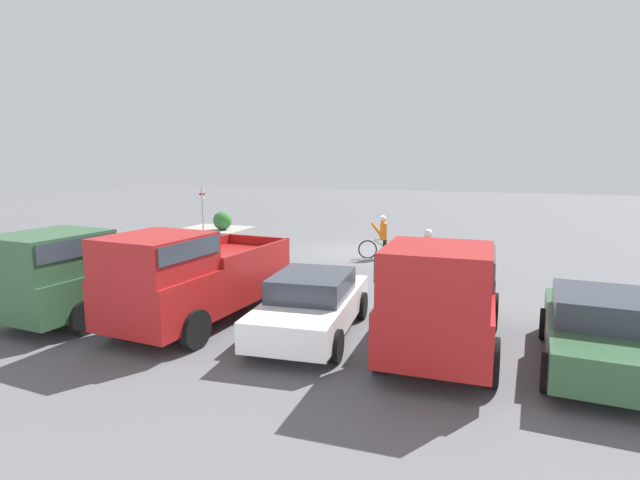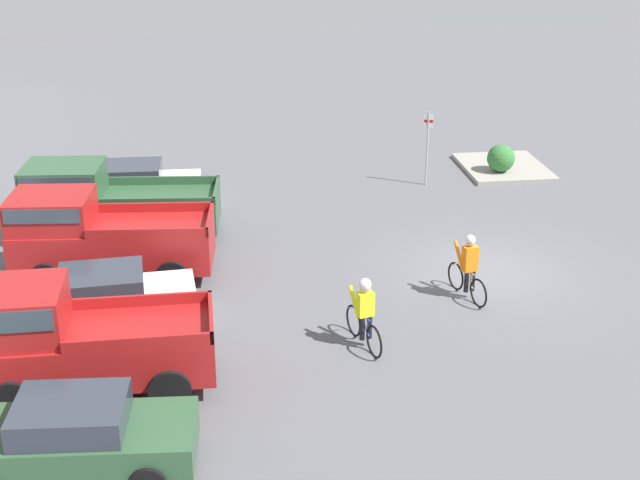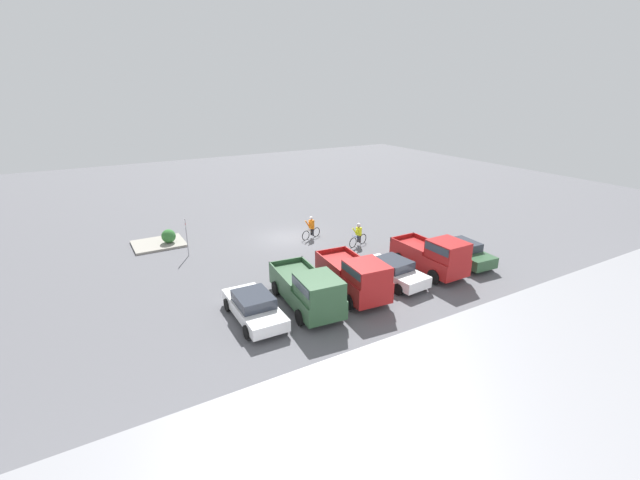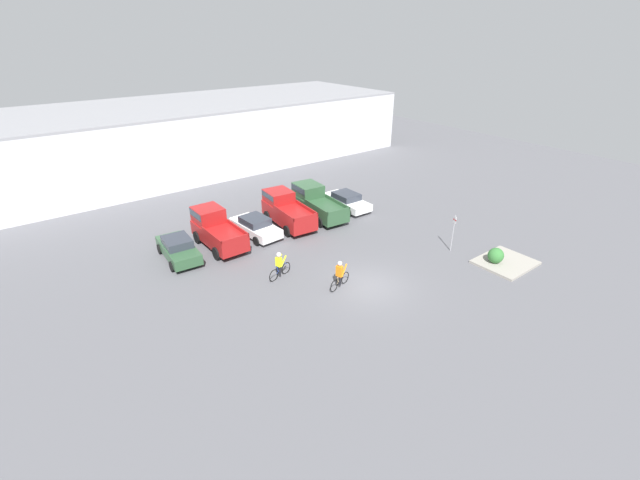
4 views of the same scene
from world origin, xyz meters
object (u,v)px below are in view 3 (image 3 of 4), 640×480
sedan_1 (393,271)px  pickup_truck_2 (309,289)px  cyclist_0 (311,227)px  pickup_truck_1 (355,276)px  pickup_truck_0 (434,255)px  fire_lane_sign (186,234)px  sedan_0 (462,252)px  shrub (169,236)px  cyclist_1 (358,234)px  sedan_2 (254,307)px

sedan_1 → pickup_truck_2: size_ratio=0.78×
pickup_truck_2 → cyclist_0: pickup_truck_2 is taller
sedan_1 → pickup_truck_1: (2.84, 0.35, 0.48)m
pickup_truck_0 → fire_lane_sign: size_ratio=1.90×
sedan_0 → sedan_1: bearing=0.3°
sedan_0 → shrub: 19.91m
pickup_truck_1 → shrub: pickup_truck_1 is taller
pickup_truck_0 → sedan_1: size_ratio=1.10×
pickup_truck_1 → sedan_1: bearing=-172.9°
sedan_1 → fire_lane_sign: size_ratio=1.73×
pickup_truck_1 → pickup_truck_2: bearing=1.7°
sedan_1 → fire_lane_sign: 13.47m
cyclist_0 → fire_lane_sign: size_ratio=0.69×
pickup_truck_0 → cyclist_1: (1.07, -6.22, -0.35)m
cyclist_1 → pickup_truck_2: bearing=40.5°
cyclist_1 → shrub: 13.35m
sedan_1 → sedan_2: 8.40m
pickup_truck_0 → cyclist_1: bearing=-80.2°
pickup_truck_1 → fire_lane_sign: (6.24, -10.27, 0.36)m
pickup_truck_0 → cyclist_0: (3.18, -9.21, -0.36)m
cyclist_0 → pickup_truck_0: bearing=109.0°
pickup_truck_0 → fire_lane_sign: bearing=-40.8°
sedan_0 → pickup_truck_0: pickup_truck_0 is taller
sedan_2 → pickup_truck_2: bearing=169.9°
cyclist_0 → shrub: size_ratio=1.82×
sedan_1 → cyclist_1: (-1.73, -5.88, 0.16)m
pickup_truck_0 → sedan_2: (11.20, -0.40, -0.53)m
cyclist_0 → sedan_1: bearing=92.4°
sedan_1 → pickup_truck_1: 2.90m
pickup_truck_0 → pickup_truck_2: bearing=0.6°
sedan_2 → sedan_1: bearing=179.6°
sedan_2 → pickup_truck_0: bearing=177.9°
pickup_truck_1 → shrub: (6.88, -13.10, -0.54)m
pickup_truck_2 → cyclist_1: bearing=-139.5°
sedan_0 → sedan_2: sedan_0 is taller
cyclist_0 → pickup_truck_1: bearing=75.0°
cyclist_1 → fire_lane_sign: 11.56m
fire_lane_sign → shrub: bearing=-77.3°
pickup_truck_0 → shrub: 18.13m
cyclist_1 → pickup_truck_0: bearing=99.8°
sedan_1 → cyclist_0: bearing=-87.6°
sedan_0 → pickup_truck_0: 2.86m
pickup_truck_1 → cyclist_0: pickup_truck_1 is taller
cyclist_0 → fire_lane_sign: (8.70, -1.05, 0.69)m
pickup_truck_1 → shrub: 14.81m
sedan_0 → cyclist_1: (3.87, -5.85, 0.13)m
sedan_2 → shrub: size_ratio=4.65×
pickup_truck_1 → cyclist_1: bearing=-126.2°
sedan_0 → cyclist_1: size_ratio=2.45×
sedan_0 → pickup_truck_2: (11.25, 0.46, 0.41)m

